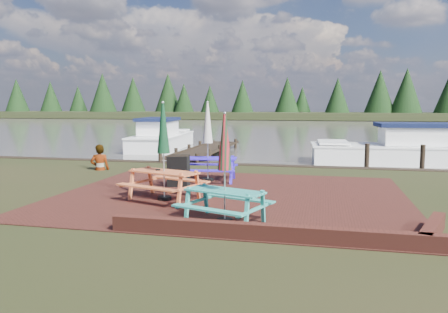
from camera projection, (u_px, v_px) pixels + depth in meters
name	position (u px, v px, depth m)	size (l,w,h in m)	color
ground	(222.00, 204.00, 10.54)	(120.00, 120.00, 0.00)	black
paving	(231.00, 196.00, 11.51)	(9.00, 7.50, 0.02)	#3C1913
brick_wall	(309.00, 232.00, 7.71)	(6.21, 1.79, 0.30)	#4C1E16
water	(301.00, 127.00, 46.35)	(120.00, 60.00, 0.02)	#49473F
far_treeline	(311.00, 99.00, 74.03)	(120.00, 10.00, 8.10)	black
picnic_table_teal	(225.00, 185.00, 8.78)	(1.99, 1.88, 2.23)	teal
picnic_table_red	(164.00, 167.00, 10.88)	(2.17, 2.05, 2.45)	orange
picnic_table_blue	(208.00, 154.00, 13.58)	(1.97, 1.80, 2.47)	#341CD8
chalkboard	(179.00, 171.00, 12.64)	(0.62, 0.71, 0.93)	black
jetty	(206.00, 150.00, 22.22)	(1.76, 9.08, 1.00)	black
boat_jetty	(162.00, 139.00, 25.50)	(3.12, 7.20, 2.03)	white
boat_near	(400.00, 151.00, 19.03)	(7.44, 3.02, 1.97)	white
person	(99.00, 145.00, 15.96)	(0.68, 0.45, 1.87)	gray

